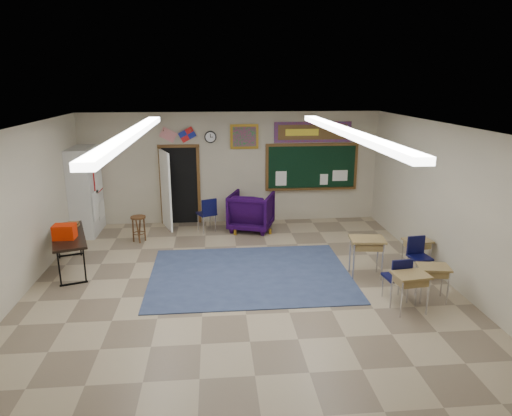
{
  "coord_description": "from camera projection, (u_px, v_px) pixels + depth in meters",
  "views": [
    {
      "loc": [
        -0.47,
        -7.69,
        3.79
      ],
      "look_at": [
        0.38,
        1.5,
        1.2
      ],
      "focal_mm": 32.0,
      "sensor_mm": 36.0,
      "label": 1
    }
  ],
  "objects": [
    {
      "name": "floor",
      "position": [
        243.0,
        293.0,
        8.44
      ],
      "size": [
        9.0,
        9.0,
        0.0
      ],
      "primitive_type": "plane",
      "color": "tan",
      "rests_on": "ground"
    },
    {
      "name": "back_wall",
      "position": [
        232.0,
        168.0,
        12.35
      ],
      "size": [
        8.0,
        0.04,
        3.0
      ],
      "primitive_type": "cube",
      "color": "#C0B59C",
      "rests_on": "floor"
    },
    {
      "name": "front_wall",
      "position": [
        277.0,
        371.0,
        3.72
      ],
      "size": [
        8.0,
        0.04,
        3.0
      ],
      "primitive_type": "cube",
      "color": "#C0B59C",
      "rests_on": "floor"
    },
    {
      "name": "left_wall",
      "position": [
        5.0,
        221.0,
        7.68
      ],
      "size": [
        0.04,
        9.0,
        3.0
      ],
      "primitive_type": "cube",
      "color": "#C0B59C",
      "rests_on": "floor"
    },
    {
      "name": "right_wall",
      "position": [
        459.0,
        209.0,
        8.39
      ],
      "size": [
        0.04,
        9.0,
        3.0
      ],
      "primitive_type": "cube",
      "color": "#C0B59C",
      "rests_on": "floor"
    },
    {
      "name": "ceiling",
      "position": [
        241.0,
        129.0,
        7.63
      ],
      "size": [
        8.0,
        9.0,
        0.04
      ],
      "primitive_type": "cube",
      "color": "silver",
      "rests_on": "back_wall"
    },
    {
      "name": "area_rug",
      "position": [
        250.0,
        274.0,
        9.22
      ],
      "size": [
        4.0,
        3.0,
        0.02
      ],
      "primitive_type": "cube",
      "color": "#38476B",
      "rests_on": "floor"
    },
    {
      "name": "fluorescent_strips",
      "position": [
        242.0,
        133.0,
        7.65
      ],
      "size": [
        3.86,
        6.0,
        0.1
      ],
      "primitive_type": null,
      "color": "white",
      "rests_on": "ceiling"
    },
    {
      "name": "doorway",
      "position": [
        176.0,
        186.0,
        12.19
      ],
      "size": [
        1.1,
        0.89,
        2.16
      ],
      "color": "black",
      "rests_on": "back_wall"
    },
    {
      "name": "chalkboard",
      "position": [
        312.0,
        168.0,
        12.52
      ],
      "size": [
        2.55,
        0.14,
        1.3
      ],
      "color": "brown",
      "rests_on": "back_wall"
    },
    {
      "name": "bulletin_board",
      "position": [
        313.0,
        132.0,
        12.26
      ],
      "size": [
        2.1,
        0.05,
        0.55
      ],
      "color": "#AB1D0E",
      "rests_on": "back_wall"
    },
    {
      "name": "framed_art_print",
      "position": [
        244.0,
        137.0,
        12.12
      ],
      "size": [
        0.75,
        0.05,
        0.65
      ],
      "color": "olive",
      "rests_on": "back_wall"
    },
    {
      "name": "wall_clock",
      "position": [
        210.0,
        137.0,
        12.04
      ],
      "size": [
        0.32,
        0.05,
        0.32
      ],
      "color": "black",
      "rests_on": "back_wall"
    },
    {
      "name": "wall_flags",
      "position": [
        178.0,
        132.0,
        11.9
      ],
      "size": [
        1.16,
        0.06,
        0.7
      ],
      "primitive_type": null,
      "color": "red",
      "rests_on": "back_wall"
    },
    {
      "name": "storage_cabinet",
      "position": [
        86.0,
        191.0,
        11.5
      ],
      "size": [
        0.59,
        1.25,
        2.2
      ],
      "color": "silver",
      "rests_on": "floor"
    },
    {
      "name": "wingback_armchair",
      "position": [
        251.0,
        211.0,
        11.91
      ],
      "size": [
        1.35,
        1.37,
        0.99
      ],
      "primitive_type": "imported",
      "rotation": [
        0.0,
        0.0,
        2.81
      ],
      "color": "black",
      "rests_on": "floor"
    },
    {
      "name": "student_chair_reading",
      "position": [
        207.0,
        214.0,
        11.8
      ],
      "size": [
        0.6,
        0.6,
        0.9
      ],
      "primitive_type": null,
      "rotation": [
        0.0,
        0.0,
        3.58
      ],
      "color": "black",
      "rests_on": "floor"
    },
    {
      "name": "student_chair_desk_a",
      "position": [
        396.0,
        278.0,
        8.06
      ],
      "size": [
        0.46,
        0.46,
        0.83
      ],
      "primitive_type": null,
      "rotation": [
        0.0,
        0.0,
        3.24
      ],
      "color": "black",
      "rests_on": "floor"
    },
    {
      "name": "student_chair_desk_b",
      "position": [
        420.0,
        258.0,
        8.98
      ],
      "size": [
        0.45,
        0.45,
        0.82
      ],
      "primitive_type": null,
      "rotation": [
        0.0,
        0.0,
        0.12
      ],
      "color": "black",
      "rests_on": "floor"
    },
    {
      "name": "student_desk_front_left",
      "position": [
        366.0,
        255.0,
        9.04
      ],
      "size": [
        0.72,
        0.57,
        0.8
      ],
      "rotation": [
        0.0,
        0.0,
        -0.12
      ],
      "color": "olive",
      "rests_on": "floor"
    },
    {
      "name": "student_desk_front_right",
      "position": [
        417.0,
        253.0,
        9.41
      ],
      "size": [
        0.59,
        0.47,
        0.65
      ],
      "rotation": [
        0.0,
        0.0,
        0.14
      ],
      "color": "olive",
      "rests_on": "floor"
    },
    {
      "name": "student_desk_back_left",
      "position": [
        410.0,
        291.0,
        7.66
      ],
      "size": [
        0.62,
        0.49,
        0.69
      ],
      "rotation": [
        0.0,
        0.0,
        0.12
      ],
      "color": "olive",
      "rests_on": "floor"
    },
    {
      "name": "student_desk_back_right",
      "position": [
        432.0,
        281.0,
        8.07
      ],
      "size": [
        0.6,
        0.49,
        0.65
      ],
      "rotation": [
        0.0,
        0.0,
        -0.17
      ],
      "color": "olive",
      "rests_on": "floor"
    },
    {
      "name": "folding_table",
      "position": [
        70.0,
        250.0,
        9.38
      ],
      "size": [
        1.16,
        1.94,
        1.05
      ],
      "rotation": [
        0.0,
        0.0,
        0.32
      ],
      "color": "black",
      "rests_on": "floor"
    },
    {
      "name": "wooden_stool",
      "position": [
        139.0,
        228.0,
        11.06
      ],
      "size": [
        0.36,
        0.36,
        0.63
      ],
      "color": "#532D19",
      "rests_on": "floor"
    }
  ]
}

